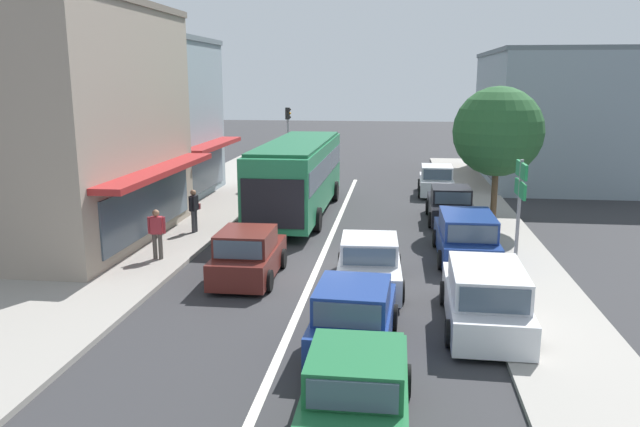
# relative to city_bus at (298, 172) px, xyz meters

# --- Properties ---
(ground_plane) EXTENTS (140.00, 140.00, 0.00)m
(ground_plane) POSITION_rel_city_bus_xyz_m (1.83, -8.07, -1.88)
(ground_plane) COLOR #2D2D30
(lane_centre_line) EXTENTS (0.20, 28.00, 0.01)m
(lane_centre_line) POSITION_rel_city_bus_xyz_m (1.83, -4.07, -1.88)
(lane_centre_line) COLOR silver
(lane_centre_line) RESTS_ON ground
(sidewalk_left) EXTENTS (5.20, 44.00, 0.14)m
(sidewalk_left) POSITION_rel_city_bus_xyz_m (-4.97, -2.07, -1.81)
(sidewalk_left) COLOR gray
(sidewalk_left) RESTS_ON ground
(kerb_right) EXTENTS (2.80, 44.00, 0.12)m
(kerb_right) POSITION_rel_city_bus_xyz_m (8.03, -2.07, -1.82)
(kerb_right) COLOR gray
(kerb_right) RESTS_ON ground
(shopfront_corner_near) EXTENTS (8.92, 9.50, 8.48)m
(shopfront_corner_near) POSITION_rel_city_bus_xyz_m (-8.36, -5.63, 2.35)
(shopfront_corner_near) COLOR gray
(shopfront_corner_near) RESTS_ON ground
(shopfront_mid_block) EXTENTS (7.60, 7.34, 7.78)m
(shopfront_mid_block) POSITION_rel_city_bus_xyz_m (-8.35, 2.90, 2.00)
(shopfront_mid_block) COLOR #84939E
(shopfront_mid_block) RESTS_ON ground
(building_right_far) EXTENTS (9.03, 11.90, 7.40)m
(building_right_far) POSITION_rel_city_bus_xyz_m (13.30, 11.10, 1.82)
(building_right_far) COLOR #84939E
(building_right_far) RESTS_ON ground
(city_bus) EXTENTS (2.82, 10.88, 3.23)m
(city_bus) POSITION_rel_city_bus_xyz_m (0.00, 0.00, 0.00)
(city_bus) COLOR #237A4C
(city_bus) RESTS_ON ground
(sedan_behind_bus_near) EXTENTS (1.91, 4.20, 1.47)m
(sedan_behind_bus_near) POSITION_rel_city_bus_xyz_m (3.67, -16.83, -1.22)
(sedan_behind_bus_near) COLOR #1E6638
(sedan_behind_bus_near) RESTS_ON ground
(sedan_adjacent_lane_trail) EXTENTS (2.02, 4.27, 1.47)m
(sedan_adjacent_lane_trail) POSITION_rel_city_bus_xyz_m (3.53, -9.30, -1.22)
(sedan_adjacent_lane_trail) COLOR silver
(sedan_adjacent_lane_trail) RESTS_ON ground
(hatchback_queue_far_back) EXTENTS (1.94, 3.77, 1.54)m
(hatchback_queue_far_back) POSITION_rel_city_bus_xyz_m (3.39, -13.53, -1.17)
(hatchback_queue_far_back) COLOR navy
(hatchback_queue_far_back) RESTS_ON ground
(hatchback_behind_bus_mid) EXTENTS (1.84, 3.71, 1.54)m
(hatchback_behind_bus_mid) POSITION_rel_city_bus_xyz_m (-0.07, -9.04, -1.17)
(hatchback_behind_bus_mid) COLOR #561E19
(hatchback_behind_bus_mid) RESTS_ON ground
(parked_wagon_kerb_front) EXTENTS (2.00, 4.53, 1.58)m
(parked_wagon_kerb_front) POSITION_rel_city_bus_xyz_m (6.41, -11.96, -1.14)
(parked_wagon_kerb_front) COLOR silver
(parked_wagon_kerb_front) RESTS_ON ground
(parked_wagon_kerb_second) EXTENTS (1.97, 4.52, 1.58)m
(parked_wagon_kerb_second) POSITION_rel_city_bus_xyz_m (6.55, -6.12, -1.14)
(parked_wagon_kerb_second) COLOR navy
(parked_wagon_kerb_second) RESTS_ON ground
(parked_sedan_kerb_third) EXTENTS (1.90, 4.20, 1.47)m
(parked_sedan_kerb_third) POSITION_rel_city_bus_xyz_m (6.49, -0.48, -1.22)
(parked_sedan_kerb_third) COLOR black
(parked_sedan_kerb_third) RESTS_ON ground
(parked_hatchback_kerb_rear) EXTENTS (1.88, 3.73, 1.54)m
(parked_hatchback_kerb_rear) POSITION_rel_city_bus_xyz_m (6.25, 5.59, -1.17)
(parked_hatchback_kerb_rear) COLOR silver
(parked_hatchback_kerb_rear) RESTS_ON ground
(traffic_light_downstreet) EXTENTS (0.33, 0.24, 4.20)m
(traffic_light_downstreet) POSITION_rel_city_bus_xyz_m (-2.18, 9.85, 0.97)
(traffic_light_downstreet) COLOR gray
(traffic_light_downstreet) RESTS_ON ground
(directional_road_sign) EXTENTS (0.10, 1.40, 3.60)m
(directional_road_sign) POSITION_rel_city_bus_xyz_m (7.78, -8.21, 0.82)
(directional_road_sign) COLOR gray
(directional_road_sign) RESTS_ON ground
(street_tree_right) EXTENTS (3.46, 3.46, 5.59)m
(street_tree_right) POSITION_rel_city_bus_xyz_m (8.07, -1.61, 1.96)
(street_tree_right) COLOR brown
(street_tree_right) RESTS_ON ground
(pedestrian_with_handbag_near) EXTENTS (0.29, 0.66, 1.63)m
(pedestrian_with_handbag_near) POSITION_rel_city_bus_xyz_m (-3.33, -4.16, -0.81)
(pedestrian_with_handbag_near) COLOR #333338
(pedestrian_with_handbag_near) RESTS_ON sidewalk_left
(pedestrian_browsing_midblock) EXTENTS (0.51, 0.37, 1.63)m
(pedestrian_browsing_midblock) POSITION_rel_city_bus_xyz_m (-3.11, 4.78, -0.81)
(pedestrian_browsing_midblock) COLOR #333338
(pedestrian_browsing_midblock) RESTS_ON sidewalk_left
(pedestrian_far_walker) EXTENTS (0.57, 0.27, 1.63)m
(pedestrian_far_walker) POSITION_rel_city_bus_xyz_m (-3.35, -7.82, -0.81)
(pedestrian_far_walker) COLOR #4C4742
(pedestrian_far_walker) RESTS_ON sidewalk_left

